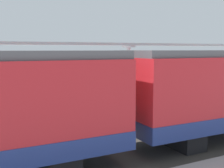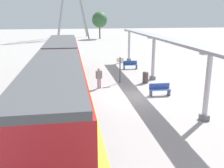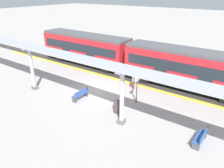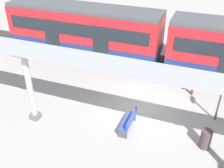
{
  "view_description": "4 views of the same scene",
  "coord_description": "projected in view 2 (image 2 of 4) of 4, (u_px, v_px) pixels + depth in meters",
  "views": [
    {
      "loc": [
        -13.09,
        4.67,
        3.51
      ],
      "look_at": [
        0.83,
        -2.43,
        1.63
      ],
      "focal_mm": 46.26,
      "sensor_mm": 36.0,
      "label": 1
    },
    {
      "loc": [
        -4.18,
        -16.6,
        5.62
      ],
      "look_at": [
        -1.92,
        -2.71,
        1.73
      ],
      "focal_mm": 40.62,
      "sensor_mm": 36.0,
      "label": 2
    },
    {
      "loc": [
        12.94,
        10.82,
        8.11
      ],
      "look_at": [
        0.07,
        1.63,
        1.09
      ],
      "focal_mm": 34.58,
      "sensor_mm": 36.0,
      "label": 3
    },
    {
      "loc": [
        11.28,
        2.62,
        8.55
      ],
      "look_at": [
        0.54,
        -1.46,
        1.37
      ],
      "focal_mm": 42.68,
      "sensor_mm": 36.0,
      "label": 4
    }
  ],
  "objects": [
    {
      "name": "passenger_waiting_near_edge",
      "position": [
        99.0,
        76.0,
        19.64
      ],
      "size": [
        0.5,
        0.3,
        1.61
      ],
      "color": "brown",
      "rests_on": "ground"
    },
    {
      "name": "tree_left_background",
      "position": [
        100.0,
        20.0,
        59.2
      ],
      "size": [
        3.62,
        3.62,
        6.21
      ],
      "color": "brown",
      "rests_on": "ground"
    },
    {
      "name": "train_near_carriage",
      "position": [
        56.0,
        102.0,
        11.28
      ],
      "size": [
        2.65,
        11.05,
        3.48
      ],
      "color": "red",
      "rests_on": "ground"
    },
    {
      "name": "tactile_edge_strip",
      "position": [
        89.0,
        99.0,
        17.46
      ],
      "size": [
        0.47,
        35.6,
        0.01
      ],
      "primitive_type": "cube",
      "color": "yellow",
      "rests_on": "ground"
    },
    {
      "name": "platform_info_sign",
      "position": [
        120.0,
        67.0,
        21.14
      ],
      "size": [
        0.56,
        0.1,
        2.2
      ],
      "color": "#4C4C51",
      "rests_on": "ground"
    },
    {
      "name": "bench_near_end",
      "position": [
        160.0,
        89.0,
        18.07
      ],
      "size": [
        1.5,
        0.46,
        0.86
      ],
      "color": "#3351A7",
      "rests_on": "ground"
    },
    {
      "name": "canopy_pillar_fourth",
      "position": [
        129.0,
        46.0,
        31.04
      ],
      "size": [
        1.1,
        0.44,
        3.75
      ],
      "color": "slate",
      "rests_on": "ground"
    },
    {
      "name": "ground_plane",
      "position": [
        133.0,
        96.0,
        17.94
      ],
      "size": [
        176.0,
        176.0,
        0.0
      ],
      "primitive_type": "plane",
      "color": "#ACA6A2"
    },
    {
      "name": "canopy_beam",
      "position": [
        175.0,
        41.0,
        17.3
      ],
      "size": [
        1.2,
        28.61,
        0.16
      ],
      "primitive_type": "cube",
      "color": "#A8AAB2",
      "rests_on": "canopy_pillar_nearest"
    },
    {
      "name": "trackbed",
      "position": [
        62.0,
        100.0,
        17.17
      ],
      "size": [
        3.2,
        47.6,
        0.01
      ],
      "primitive_type": "cube",
      "color": "#38332D",
      "rests_on": "ground"
    },
    {
      "name": "canopy_pillar_second",
      "position": [
        207.0,
        87.0,
        13.44
      ],
      "size": [
        1.1,
        0.44,
        3.75
      ],
      "color": "slate",
      "rests_on": "ground"
    },
    {
      "name": "train_far_carriage",
      "position": [
        63.0,
        59.0,
        22.35
      ],
      "size": [
        2.65,
        11.05,
        3.48
      ],
      "color": "red",
      "rests_on": "ground"
    },
    {
      "name": "bench_mid_platform",
      "position": [
        130.0,
        65.0,
        26.87
      ],
      "size": [
        1.51,
        0.48,
        0.86
      ],
      "color": "#2B55A1",
      "rests_on": "ground"
    },
    {
      "name": "trash_bin",
      "position": [
        145.0,
        78.0,
        21.35
      ],
      "size": [
        0.48,
        0.48,
        0.91
      ],
      "primitive_type": "cylinder",
      "color": "#4F3E44",
      "rests_on": "ground"
    },
    {
      "name": "canopy_pillar_third",
      "position": [
        153.0,
        58.0,
        22.08
      ],
      "size": [
        1.1,
        0.44,
        3.75
      ],
      "color": "slate",
      "rests_on": "ground"
    }
  ]
}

